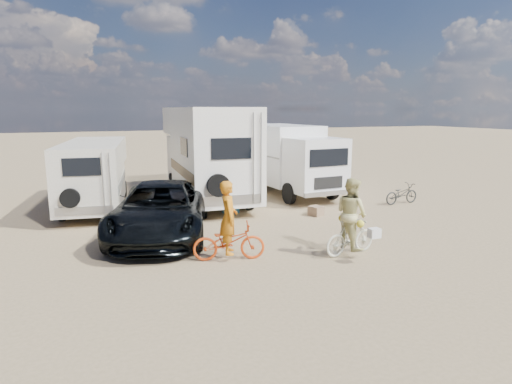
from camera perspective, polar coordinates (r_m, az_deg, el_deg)
name	(u,v)px	position (r m, az deg, el deg)	size (l,w,h in m)	color
ground	(277,246)	(12.67, 2.68, -6.94)	(140.00, 140.00, 0.00)	#A18660
rv_main	(206,154)	(18.79, -6.43, 4.86)	(2.53, 7.99, 3.89)	white
rv_left	(95,175)	(18.35, -20.07, 2.07)	(2.10, 6.61, 2.58)	beige
box_truck	(290,160)	(20.01, 4.36, 4.11)	(2.36, 6.15, 3.10)	white
dark_suv	(161,210)	(13.76, -12.21, -2.25)	(2.68, 5.82, 1.62)	black
bike_man	(229,242)	(11.40, -3.53, -6.41)	(0.64, 1.84, 0.97)	#CE4010
bike_woman	(350,237)	(12.06, 12.09, -5.69)	(0.45, 1.61, 0.97)	beige
rider_man	(229,224)	(11.28, -3.55, -4.19)	(0.69, 0.45, 1.88)	orange
rider_woman	(351,220)	(11.93, 12.17, -3.54)	(0.92, 0.72, 1.90)	#D0C87F
bike_parked	(401,194)	(18.96, 18.28, -0.22)	(0.56, 1.61, 0.84)	#252724
cooler	(231,207)	(16.52, -3.29, -2.00)	(0.53, 0.38, 0.42)	#2B6283
crate	(316,211)	(16.24, 7.73, -2.43)	(0.44, 0.44, 0.35)	#82644B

